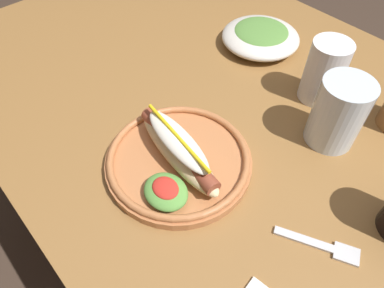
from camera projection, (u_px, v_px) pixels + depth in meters
name	position (u px, v px, depth m)	size (l,w,h in m)	color
ground_plane	(215.00, 254.00, 1.26)	(8.00, 8.00, 0.00)	#3D2D23
dining_table	(230.00, 137.00, 0.77)	(1.33, 0.84, 0.74)	olive
hot_dog_plate	(178.00, 158.00, 0.58)	(0.24, 0.24, 0.08)	#B77042
fork	(323.00, 246.00, 0.50)	(0.12, 0.07, 0.00)	silver
water_cup	(338.00, 113.00, 0.59)	(0.09, 0.09, 0.13)	silver
extra_cup	(324.00, 72.00, 0.66)	(0.07, 0.07, 0.12)	white
side_bowl	(261.00, 36.00, 0.80)	(0.18, 0.18, 0.05)	silver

